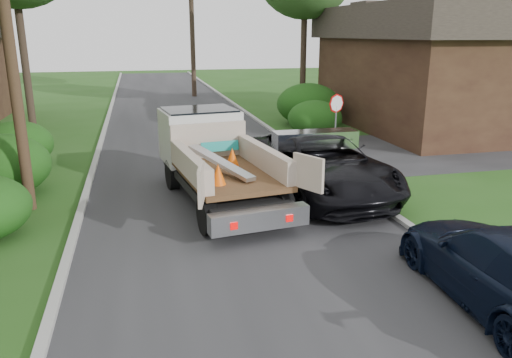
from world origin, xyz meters
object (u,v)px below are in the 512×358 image
object	(u,v)px
navy_suv	(506,267)
stop_sign	(336,112)
house_right	(442,65)
flatbed_truck	(210,151)
black_pickup	(319,164)
utility_pole	(6,15)

from	to	relation	value
navy_suv	stop_sign	bearing A→B (deg)	-93.41
stop_sign	house_right	size ratio (longest dim) A/B	0.19
flatbed_truck	house_right	bearing A→B (deg)	25.60
house_right	flatbed_truck	world-z (taller)	house_right
navy_suv	black_pickup	bearing A→B (deg)	-78.88
flatbed_truck	navy_suv	bearing A→B (deg)	-69.45
utility_pole	navy_suv	distance (m)	12.72
black_pickup	navy_suv	size ratio (longest dim) A/B	1.28
black_pickup	house_right	bearing A→B (deg)	38.25
house_right	black_pickup	xyz separation A→B (m)	(-10.13, -9.50, -2.25)
utility_pole	house_right	bearing A→B (deg)	26.01
house_right	stop_sign	bearing A→B (deg)	-147.34
black_pickup	navy_suv	xyz separation A→B (m)	(0.93, -7.00, -0.17)
utility_pole	black_pickup	bearing A→B (deg)	-3.30
black_pickup	utility_pole	bearing A→B (deg)	171.80
house_right	navy_suv	world-z (taller)	house_right
stop_sign	navy_suv	size ratio (longest dim) A/B	0.49
flatbed_truck	black_pickup	xyz separation A→B (m)	(3.22, -0.73, -0.42)
utility_pole	navy_suv	world-z (taller)	utility_pole
stop_sign	flatbed_truck	size ratio (longest dim) A/B	0.37
utility_pole	navy_suv	bearing A→B (deg)	-38.87
utility_pole	navy_suv	size ratio (longest dim) A/B	1.96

